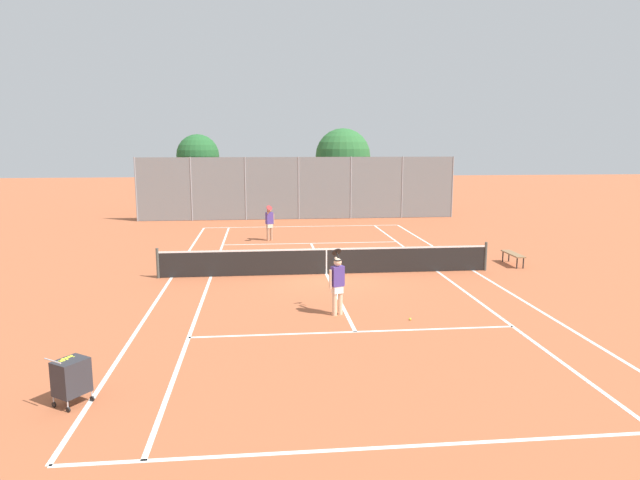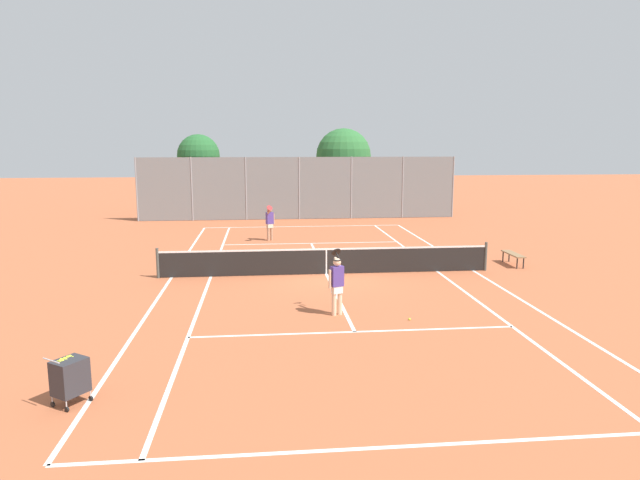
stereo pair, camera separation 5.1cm
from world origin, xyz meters
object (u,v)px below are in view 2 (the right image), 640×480
tennis_net (326,260)px  courtside_bench (513,255)px  player_near_side (337,282)px  player_far_left (270,222)px  tree_behind_right (342,158)px  ball_cart (70,376)px  loose_tennis_ball_0 (409,319)px  loose_tennis_ball_1 (290,253)px  tree_behind_left (198,157)px

tennis_net → courtside_bench: (7.39, 0.81, -0.10)m
player_near_side → player_far_left: 12.40m
player_near_side → tree_behind_right: (3.41, 23.44, 2.75)m
ball_cart → loose_tennis_ball_0: bearing=29.7°
loose_tennis_ball_0 → loose_tennis_ball_1: same height
ball_cart → player_near_side: 7.41m
tennis_net → tree_behind_right: size_ratio=2.13×
tennis_net → loose_tennis_ball_1: (-1.10, 4.05, -0.48)m
tennis_net → player_near_side: 4.94m
player_far_left → loose_tennis_ball_1: size_ratio=26.88×
player_far_left → tree_behind_left: 12.04m
loose_tennis_ball_1 → tree_behind_right: (4.25, 14.48, 3.65)m
tennis_net → loose_tennis_ball_1: 4.22m
player_near_side → tree_behind_left: bearing=104.9°
player_near_side → tree_behind_right: size_ratio=0.31×
loose_tennis_ball_1 → player_near_side: bearing=-84.7°
player_far_left → loose_tennis_ball_0: size_ratio=26.88×
tennis_net → loose_tennis_ball_0: bearing=-73.9°
player_far_left → tree_behind_right: size_ratio=0.31×
ball_cart → loose_tennis_ball_1: 14.67m
tennis_net → player_near_side: player_near_side is taller
loose_tennis_ball_1 → tree_behind_left: (-5.31, 14.13, 3.71)m
player_near_side → tree_behind_left: (-6.15, 23.10, 2.82)m
loose_tennis_ball_0 → tree_behind_left: size_ratio=0.01×
player_far_left → tree_behind_left: (-4.49, 10.81, 2.82)m
tennis_net → tree_behind_left: size_ratio=2.29×
ball_cart → loose_tennis_ball_1: (4.68, 13.89, -0.50)m
loose_tennis_ball_1 → tree_behind_right: 15.52m
loose_tennis_ball_0 → player_far_left: bearing=105.2°
ball_cart → courtside_bench: bearing=39.0°
courtside_bench → tree_behind_right: 18.51m
ball_cart → tree_behind_right: (8.93, 28.36, 3.15)m
player_far_left → loose_tennis_ball_0: 13.49m
loose_tennis_ball_1 → tennis_net: bearing=-74.8°
tree_behind_right → loose_tennis_ball_1: bearing=-106.4°
tennis_net → player_far_left: player_far_left is taller
ball_cart → courtside_bench: 16.94m
tree_behind_left → tree_behind_right: (9.56, 0.34, -0.06)m
loose_tennis_ball_0 → tree_behind_left: 25.39m
ball_cart → player_near_side: size_ratio=0.54×
loose_tennis_ball_0 → loose_tennis_ball_1: size_ratio=1.00×
player_far_left → loose_tennis_ball_1: 3.54m
loose_tennis_ball_0 → player_near_side: bearing=159.6°
loose_tennis_ball_0 → tree_behind_right: 24.46m
player_near_side → tennis_net: bearing=86.9°
courtside_bench → tree_behind_left: 22.44m
tennis_net → loose_tennis_ball_0: (1.62, -5.61, -0.48)m
loose_tennis_ball_1 → tree_behind_left: bearing=110.6°
tree_behind_right → loose_tennis_ball_0: bearing=-93.6°
loose_tennis_ball_0 → courtside_bench: size_ratio=0.04×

